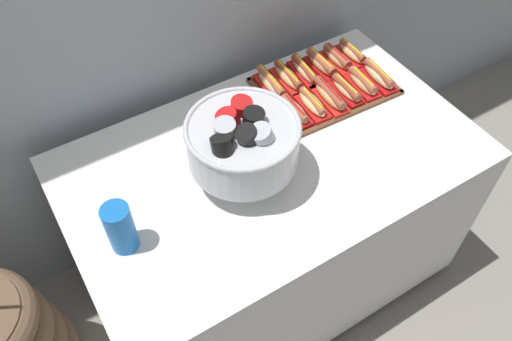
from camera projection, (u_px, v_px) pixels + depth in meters
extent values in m
plane|color=gray|center=(268.00, 270.00, 2.35)|extent=(10.00, 10.00, 0.00)
cube|color=white|center=(270.00, 219.00, 2.03)|extent=(1.41, 0.84, 0.75)
cylinder|color=black|center=(416.00, 260.00, 2.36)|extent=(0.05, 0.05, 0.04)
cylinder|color=black|center=(117.00, 277.00, 2.31)|extent=(0.05, 0.05, 0.04)
cylinder|color=black|center=(332.00, 169.00, 2.71)|extent=(0.05, 0.05, 0.04)
cube|color=brown|center=(324.00, 87.00, 1.97)|extent=(0.49, 0.38, 0.01)
cube|color=brown|center=(351.00, 113.00, 1.86)|extent=(0.48, 0.03, 0.01)
cube|color=brown|center=(300.00, 60.00, 2.06)|extent=(0.48, 0.03, 0.01)
cube|color=brown|center=(272.00, 106.00, 1.89)|extent=(0.03, 0.36, 0.01)
cube|color=brown|center=(373.00, 66.00, 2.03)|extent=(0.03, 0.36, 0.01)
cube|color=#B21414|center=(294.00, 114.00, 1.85)|extent=(0.06, 0.16, 0.02)
ellipsoid|color=beige|center=(295.00, 110.00, 1.83)|extent=(0.05, 0.15, 0.04)
cylinder|color=#A8563D|center=(295.00, 108.00, 1.83)|extent=(0.03, 0.14, 0.03)
cylinder|color=red|center=(295.00, 105.00, 1.82)|extent=(0.01, 0.12, 0.01)
cube|color=red|center=(312.00, 107.00, 1.87)|extent=(0.08, 0.17, 0.02)
ellipsoid|color=#E0BC7F|center=(312.00, 103.00, 1.86)|extent=(0.06, 0.16, 0.04)
cylinder|color=#A8563D|center=(313.00, 101.00, 1.85)|extent=(0.04, 0.14, 0.03)
cylinder|color=yellow|center=(313.00, 98.00, 1.84)|extent=(0.02, 0.12, 0.01)
cube|color=red|center=(329.00, 100.00, 1.90)|extent=(0.08, 0.18, 0.02)
ellipsoid|color=tan|center=(330.00, 95.00, 1.88)|extent=(0.06, 0.17, 0.04)
cylinder|color=#9E4C38|center=(330.00, 93.00, 1.87)|extent=(0.04, 0.17, 0.03)
cylinder|color=red|center=(330.00, 90.00, 1.86)|extent=(0.02, 0.14, 0.01)
cube|color=#B21414|center=(345.00, 93.00, 1.92)|extent=(0.06, 0.16, 0.02)
ellipsoid|color=#E0BC7F|center=(346.00, 89.00, 1.91)|extent=(0.05, 0.15, 0.04)
cylinder|color=brown|center=(347.00, 87.00, 1.90)|extent=(0.04, 0.14, 0.03)
cylinder|color=yellow|center=(347.00, 84.00, 1.89)|extent=(0.01, 0.12, 0.01)
cube|color=red|center=(362.00, 87.00, 1.95)|extent=(0.07, 0.17, 0.02)
ellipsoid|color=tan|center=(363.00, 82.00, 1.93)|extent=(0.06, 0.15, 0.04)
cylinder|color=#A8563D|center=(363.00, 80.00, 1.92)|extent=(0.04, 0.14, 0.03)
cylinder|color=yellow|center=(364.00, 77.00, 1.91)|extent=(0.02, 0.12, 0.01)
cube|color=#B21414|center=(377.00, 80.00, 1.97)|extent=(0.08, 0.18, 0.02)
ellipsoid|color=beige|center=(379.00, 75.00, 1.95)|extent=(0.06, 0.17, 0.04)
cylinder|color=#9E4C38|center=(379.00, 73.00, 1.94)|extent=(0.04, 0.16, 0.03)
cylinder|color=yellow|center=(380.00, 70.00, 1.93)|extent=(0.02, 0.14, 0.01)
cube|color=red|center=(271.00, 88.00, 1.94)|extent=(0.07, 0.18, 0.02)
ellipsoid|color=#E0BC7F|center=(271.00, 83.00, 1.92)|extent=(0.06, 0.17, 0.04)
cylinder|color=#A8563D|center=(271.00, 80.00, 1.91)|extent=(0.04, 0.17, 0.03)
cylinder|color=yellow|center=(271.00, 77.00, 1.90)|extent=(0.02, 0.15, 0.01)
cube|color=red|center=(288.00, 81.00, 1.97)|extent=(0.07, 0.18, 0.02)
ellipsoid|color=tan|center=(288.00, 77.00, 1.95)|extent=(0.06, 0.17, 0.04)
cylinder|color=brown|center=(288.00, 74.00, 1.94)|extent=(0.03, 0.16, 0.03)
cylinder|color=yellow|center=(288.00, 71.00, 1.93)|extent=(0.01, 0.14, 0.01)
cube|color=red|center=(304.00, 75.00, 1.99)|extent=(0.07, 0.19, 0.02)
ellipsoid|color=#E0BC7F|center=(305.00, 71.00, 1.97)|extent=(0.06, 0.17, 0.04)
cylinder|color=brown|center=(305.00, 68.00, 1.96)|extent=(0.05, 0.17, 0.03)
cylinder|color=yellow|center=(305.00, 65.00, 1.95)|extent=(0.02, 0.14, 0.01)
cube|color=#B21414|center=(320.00, 69.00, 2.01)|extent=(0.06, 0.17, 0.02)
ellipsoid|color=tan|center=(321.00, 64.00, 1.99)|extent=(0.05, 0.16, 0.04)
cylinder|color=#A8563D|center=(321.00, 61.00, 1.98)|extent=(0.03, 0.16, 0.03)
cylinder|color=yellow|center=(322.00, 58.00, 1.97)|extent=(0.01, 0.13, 0.01)
cube|color=red|center=(336.00, 63.00, 2.04)|extent=(0.06, 0.16, 0.02)
ellipsoid|color=tan|center=(337.00, 58.00, 2.02)|extent=(0.05, 0.15, 0.04)
cylinder|color=#A8563D|center=(337.00, 56.00, 2.01)|extent=(0.04, 0.14, 0.03)
cylinder|color=red|center=(338.00, 52.00, 2.00)|extent=(0.01, 0.12, 0.01)
cube|color=red|center=(352.00, 57.00, 2.06)|extent=(0.07, 0.16, 0.02)
ellipsoid|color=tan|center=(352.00, 52.00, 2.04)|extent=(0.06, 0.15, 0.04)
cylinder|color=#9E4C38|center=(353.00, 50.00, 2.04)|extent=(0.03, 0.14, 0.03)
cylinder|color=yellow|center=(353.00, 47.00, 2.03)|extent=(0.01, 0.12, 0.01)
cylinder|color=silver|center=(244.00, 174.00, 1.69)|extent=(0.18, 0.18, 0.02)
cone|color=silver|center=(244.00, 165.00, 1.65)|extent=(0.06, 0.06, 0.07)
cylinder|color=silver|center=(243.00, 143.00, 1.57)|extent=(0.34, 0.34, 0.14)
torus|color=silver|center=(243.00, 127.00, 1.52)|extent=(0.35, 0.35, 0.02)
cylinder|color=black|center=(253.00, 126.00, 1.55)|extent=(0.10, 0.10, 0.13)
cylinder|color=red|center=(240.00, 115.00, 1.58)|extent=(0.10, 0.10, 0.13)
cylinder|color=red|center=(232.00, 128.00, 1.55)|extent=(0.10, 0.08, 0.14)
cylinder|color=#B7BCC6|center=(226.00, 137.00, 1.52)|extent=(0.10, 0.10, 0.13)
cylinder|color=black|center=(224.00, 156.00, 1.47)|extent=(0.08, 0.10, 0.14)
cylinder|color=black|center=(253.00, 142.00, 1.51)|extent=(0.13, 0.09, 0.15)
cylinder|color=#B7BCC6|center=(265.00, 142.00, 1.51)|extent=(0.11, 0.07, 0.14)
cylinder|color=blue|center=(123.00, 235.00, 1.49)|extent=(0.08, 0.08, 0.10)
cylinder|color=blue|center=(122.00, 232.00, 1.47)|extent=(0.08, 0.08, 0.10)
cylinder|color=blue|center=(120.00, 228.00, 1.46)|extent=(0.08, 0.08, 0.10)
cylinder|color=blue|center=(119.00, 224.00, 1.44)|extent=(0.08, 0.08, 0.10)
cylinder|color=blue|center=(118.00, 221.00, 1.43)|extent=(0.08, 0.08, 0.10)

